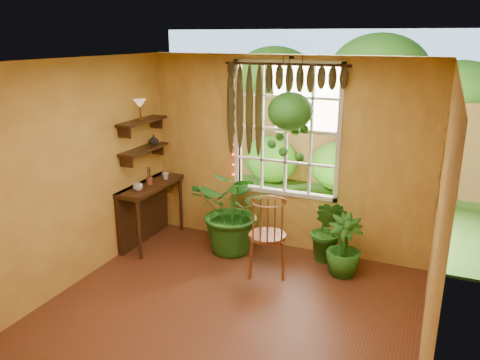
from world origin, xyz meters
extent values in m
plane|color=brown|center=(0.00, 0.00, 0.00)|extent=(4.50, 4.50, 0.00)
plane|color=white|center=(0.00, 0.00, 2.70)|extent=(4.50, 4.50, 0.00)
plane|color=gold|center=(0.00, 2.25, 1.35)|extent=(4.00, 0.00, 4.00)
plane|color=gold|center=(-2.00, 0.00, 1.35)|extent=(0.00, 4.50, 4.50)
plane|color=gold|center=(2.00, 0.00, 1.35)|extent=(0.00, 4.50, 4.50)
cube|color=silver|center=(0.00, 2.28, 1.70)|extent=(1.52, 0.10, 1.86)
cube|color=white|center=(0.00, 2.31, 1.70)|extent=(1.38, 0.01, 1.78)
cylinder|color=#34190E|center=(0.00, 2.17, 2.58)|extent=(1.70, 0.04, 0.04)
cube|color=#34190E|center=(-1.80, 1.60, 0.87)|extent=(0.40, 1.20, 0.06)
cube|color=#34190E|center=(-1.96, 1.60, 0.45)|extent=(0.08, 1.18, 0.90)
cylinder|color=#34190E|center=(-1.64, 1.05, 0.43)|extent=(0.05, 0.05, 0.86)
cylinder|color=#34190E|center=(-1.64, 2.15, 0.43)|extent=(0.05, 0.05, 0.86)
cube|color=#34190E|center=(-1.88, 1.60, 1.40)|extent=(0.25, 0.90, 0.04)
cube|color=#34190E|center=(-1.88, 1.60, 1.80)|extent=(0.25, 0.90, 0.04)
cube|color=#285B1A|center=(0.00, 7.25, -0.02)|extent=(14.00, 10.00, 0.04)
cube|color=olive|center=(0.00, 5.45, 0.90)|extent=(12.00, 0.10, 1.80)
plane|color=#82AAD9|center=(0.00, 9.05, 1.55)|extent=(12.00, 0.00, 12.00)
cylinder|color=brown|center=(0.07, 1.40, 0.50)|extent=(0.62, 0.62, 0.04)
torus|color=brown|center=(0.14, 1.20, 1.05)|extent=(0.44, 0.19, 0.45)
imported|color=#214F15|center=(-0.55, 1.77, 0.62)|extent=(1.21, 1.08, 1.25)
imported|color=#214F15|center=(0.72, 1.99, 0.45)|extent=(0.61, 0.55, 0.90)
imported|color=#214F15|center=(0.99, 1.71, 0.40)|extent=(0.59, 0.59, 0.80)
ellipsoid|color=black|center=(0.16, 1.90, 1.94)|extent=(0.34, 0.34, 0.20)
ellipsoid|color=#214F15|center=(0.16, 1.90, 2.02)|extent=(0.57, 0.57, 0.48)
imported|color=silver|center=(-1.78, 1.27, 0.95)|extent=(0.15, 0.15, 0.10)
imported|color=beige|center=(-1.72, 1.88, 0.95)|extent=(0.11, 0.11, 0.10)
cylinder|color=brown|center=(-1.80, 1.58, 0.95)|extent=(0.09, 0.09, 0.11)
imported|color=#B2AD99|center=(-1.87, 1.85, 1.49)|extent=(0.15, 0.15, 0.15)
cylinder|color=brown|center=(-1.86, 1.55, 1.83)|extent=(0.10, 0.10, 0.03)
cylinder|color=brown|center=(-1.86, 1.55, 1.92)|extent=(0.02, 0.02, 0.17)
cone|color=slate|center=(-1.86, 1.55, 2.05)|extent=(0.17, 0.17, 0.12)
camera|label=1|loc=(1.93, -3.75, 2.93)|focal=35.00mm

